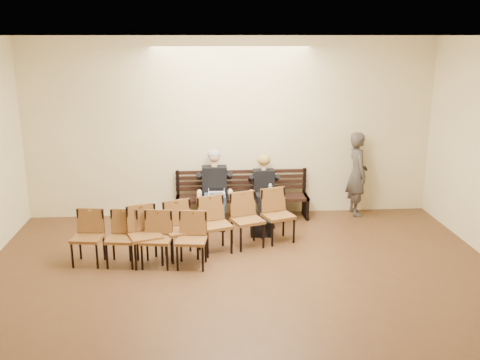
% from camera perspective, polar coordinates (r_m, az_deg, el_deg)
% --- Properties ---
extents(ground, '(10.00, 10.00, 0.00)m').
position_cam_1_polar(ground, '(6.40, 1.90, -18.01)').
color(ground, '#54361D').
rests_on(ground, ground).
extents(room_walls, '(8.02, 10.01, 3.51)m').
position_cam_1_polar(room_walls, '(6.21, 1.32, 6.22)').
color(room_walls, '#F8EAB2').
rests_on(room_walls, ground).
extents(bench, '(2.60, 0.90, 0.45)m').
position_cam_1_polar(bench, '(10.53, 0.25, -2.95)').
color(bench, black).
rests_on(bench, ground).
extents(seated_man, '(0.59, 0.82, 1.42)m').
position_cam_1_polar(seated_man, '(10.24, -2.72, -0.65)').
color(seated_man, black).
rests_on(seated_man, ground).
extents(seated_woman, '(0.51, 0.71, 1.19)m').
position_cam_1_polar(seated_woman, '(10.35, 2.59, -1.16)').
color(seated_woman, black).
rests_on(seated_woman, ground).
extents(laptop, '(0.34, 0.29, 0.23)m').
position_cam_1_polar(laptop, '(10.14, -2.50, -1.68)').
color(laptop, silver).
rests_on(laptop, bench).
extents(water_bottle, '(0.08, 0.08, 0.25)m').
position_cam_1_polar(water_bottle, '(10.08, 3.23, -1.74)').
color(water_bottle, silver).
rests_on(water_bottle, bench).
extents(bag, '(0.37, 0.26, 0.27)m').
position_cam_1_polar(bag, '(9.69, 2.22, -5.15)').
color(bag, black).
rests_on(bag, ground).
extents(passerby, '(0.49, 0.72, 1.93)m').
position_cam_1_polar(passerby, '(10.84, 12.42, 1.29)').
color(passerby, '#3D3732').
rests_on(passerby, ground).
extents(chair_row_front, '(2.85, 1.43, 0.93)m').
position_cam_1_polar(chair_row_front, '(8.87, -2.66, -4.87)').
color(chair_row_front, brown).
rests_on(chair_row_front, ground).
extents(chair_row_back, '(2.14, 0.76, 0.86)m').
position_cam_1_polar(chair_row_back, '(8.51, -10.72, -6.25)').
color(chair_row_back, brown).
rests_on(chair_row_back, ground).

